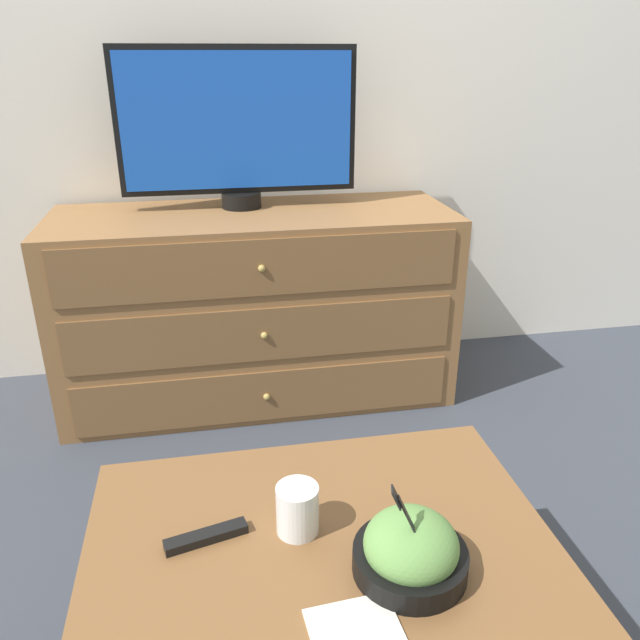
% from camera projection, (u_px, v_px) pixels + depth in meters
% --- Properties ---
extents(ground_plane, '(12.00, 12.00, 0.00)m').
position_uv_depth(ground_plane, '(286.00, 354.00, 2.75)').
color(ground_plane, '#383D47').
extents(wall_back, '(12.00, 0.05, 2.60)m').
position_uv_depth(wall_back, '(277.00, 30.00, 2.26)').
color(wall_back, white).
rests_on(wall_back, ground_plane).
extents(dresser, '(1.41, 0.54, 0.71)m').
position_uv_depth(dresser, '(257.00, 306.00, 2.32)').
color(dresser, olive).
rests_on(dresser, ground_plane).
extents(tv, '(0.83, 0.14, 0.54)m').
position_uv_depth(tv, '(238.00, 125.00, 2.15)').
color(tv, black).
rests_on(tv, dresser).
extents(coffee_table, '(0.86, 0.64, 0.40)m').
position_uv_depth(coffee_table, '(322.00, 565.00, 1.16)').
color(coffee_table, brown).
rests_on(coffee_table, ground_plane).
extents(takeout_bowl, '(0.20, 0.20, 0.19)m').
position_uv_depth(takeout_bowl, '(412.00, 550.00, 1.07)').
color(takeout_bowl, black).
rests_on(takeout_bowl, coffee_table).
extents(drink_cup, '(0.08, 0.08, 0.10)m').
position_uv_depth(drink_cup, '(298.00, 512.00, 1.16)').
color(drink_cup, '#9E6638').
rests_on(drink_cup, coffee_table).
extents(napkin, '(0.15, 0.15, 0.00)m').
position_uv_depth(napkin, '(358.00, 638.00, 0.96)').
color(napkin, silver).
rests_on(napkin, coffee_table).
extents(remote_control, '(0.16, 0.07, 0.02)m').
position_uv_depth(remote_control, '(206.00, 536.00, 1.15)').
color(remote_control, black).
rests_on(remote_control, coffee_table).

